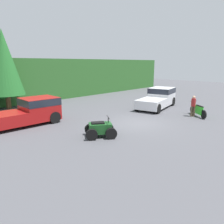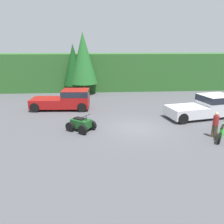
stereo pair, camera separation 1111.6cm
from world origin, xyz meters
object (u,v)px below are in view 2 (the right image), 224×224
pickup_truck_red (67,99)px  quad_atv (81,124)px  rider_person (215,124)px  dirt_bike (222,132)px  pickup_truck_second (206,106)px

pickup_truck_red → quad_atv: pickup_truck_red is taller
rider_person → quad_atv: bearing=123.8°
pickup_truck_red → rider_person: bearing=-32.7°
dirt_bike → quad_atv: 9.27m
dirt_bike → quad_atv: bearing=115.2°
dirt_bike → pickup_truck_red: bearing=92.5°
quad_atv → rider_person: bearing=23.7°
pickup_truck_red → quad_atv: (1.68, -5.62, -0.50)m
pickup_truck_second → pickup_truck_red: bearing=152.6°
pickup_truck_red → dirt_bike: pickup_truck_red is taller
dirt_bike → quad_atv: (-9.03, 2.09, -0.01)m
quad_atv → rider_person: (8.68, -1.81, 0.46)m
pickup_truck_second → rider_person: bearing=-120.8°
dirt_bike → rider_person: rider_person is taller
pickup_truck_second → quad_atv: 10.38m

